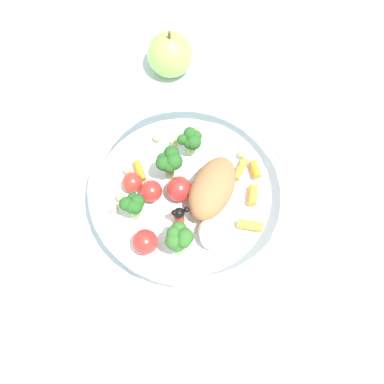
{
  "coord_description": "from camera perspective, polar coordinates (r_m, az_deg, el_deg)",
  "views": [
    {
      "loc": [
        -0.28,
        0.06,
        0.63
      ],
      "look_at": [
        -0.01,
        -0.01,
        0.03
      ],
      "focal_mm": 50.54,
      "sensor_mm": 36.0,
      "label": 1
    }
  ],
  "objects": [
    {
      "name": "loose_apple",
      "position": [
        0.78,
        -2.29,
        14.33
      ],
      "size": [
        0.07,
        0.07,
        0.08
      ],
      "color": "#8CB74C",
      "rests_on": "ground_plane"
    },
    {
      "name": "food_container",
      "position": [
        0.67,
        -0.05,
        -0.18
      ],
      "size": [
        0.25,
        0.25,
        0.06
      ],
      "color": "white",
      "rests_on": "ground_plane"
    },
    {
      "name": "ground_plane",
      "position": [
        0.7,
        -1.29,
        -0.57
      ],
      "size": [
        2.4,
        2.4,
        0.0
      ],
      "primitive_type": "plane",
      "color": "silver"
    },
    {
      "name": "folded_napkin",
      "position": [
        0.67,
        15.58,
        -13.6
      ],
      "size": [
        0.18,
        0.18,
        0.01
      ],
      "primitive_type": "cube",
      "rotation": [
        0.0,
        0.0,
        -0.46
      ],
      "color": "white",
      "rests_on": "ground_plane"
    }
  ]
}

